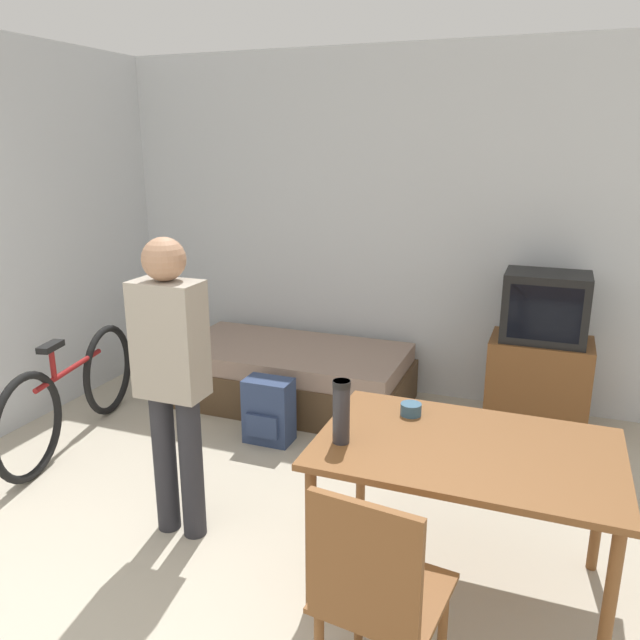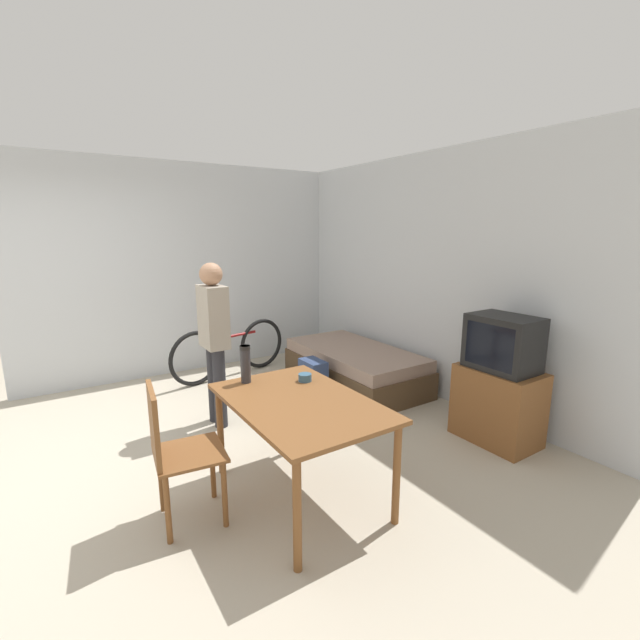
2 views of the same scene
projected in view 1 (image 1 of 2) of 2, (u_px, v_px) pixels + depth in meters
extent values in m
cube|color=silver|center=(360.00, 226.00, 5.01)|extent=(5.04, 0.06, 2.70)
cube|color=#4C3823|center=(291.00, 383.00, 4.94)|extent=(1.83, 0.94, 0.31)
cube|color=gray|center=(291.00, 356.00, 4.88)|extent=(1.77, 0.91, 0.14)
cube|color=brown|center=(537.00, 384.00, 4.44)|extent=(0.69, 0.46, 0.67)
cube|color=black|center=(545.00, 307.00, 4.28)|extent=(0.56, 0.40, 0.48)
cube|color=black|center=(545.00, 314.00, 4.11)|extent=(0.46, 0.01, 0.37)
cube|color=brown|center=(467.00, 449.00, 2.72)|extent=(1.30, 0.85, 0.03)
cylinder|color=brown|center=(311.00, 538.00, 2.69)|extent=(0.05, 0.05, 0.69)
cylinder|color=brown|center=(609.00, 609.00, 2.29)|extent=(0.05, 0.05, 0.69)
cylinder|color=brown|center=(361.00, 461.00, 3.35)|extent=(0.05, 0.05, 0.69)
cylinder|color=brown|center=(600.00, 505.00, 2.94)|extent=(0.05, 0.05, 0.69)
cube|color=brown|center=(384.00, 593.00, 2.20)|extent=(0.47, 0.47, 0.02)
cube|color=brown|center=(363.00, 567.00, 1.97)|extent=(0.39, 0.08, 0.46)
cylinder|color=brown|center=(442.00, 633.00, 2.33)|extent=(0.04, 0.04, 0.46)
cylinder|color=brown|center=(359.00, 602.00, 2.49)|extent=(0.04, 0.04, 0.46)
torus|color=black|center=(108.00, 370.00, 4.71)|extent=(0.18, 0.67, 0.68)
torus|color=black|center=(28.00, 427.00, 3.77)|extent=(0.18, 0.67, 0.68)
cylinder|color=maroon|center=(70.00, 369.00, 4.19)|extent=(0.19, 0.77, 0.04)
cylinder|color=maroon|center=(53.00, 364.00, 3.99)|extent=(0.04, 0.04, 0.20)
cube|color=black|center=(51.00, 347.00, 3.96)|extent=(0.12, 0.21, 0.04)
cylinder|color=#28282D|center=(165.00, 462.00, 3.25)|extent=(0.12, 0.12, 0.78)
cylinder|color=#28282D|center=(191.00, 467.00, 3.20)|extent=(0.12, 0.12, 0.78)
cube|color=#9E9384|center=(169.00, 340.00, 3.04)|extent=(0.34, 0.20, 0.58)
sphere|color=#A87A5B|center=(164.00, 259.00, 2.93)|extent=(0.21, 0.21, 0.21)
cylinder|color=#2D2D33|center=(341.00, 412.00, 2.71)|extent=(0.08, 0.08, 0.29)
cylinder|color=black|center=(342.00, 384.00, 2.67)|extent=(0.08, 0.08, 0.03)
cylinder|color=#335670|center=(411.00, 409.00, 3.01)|extent=(0.10, 0.10, 0.06)
cube|color=navy|center=(269.00, 411.00, 4.27)|extent=(0.32, 0.20, 0.45)
cube|color=navy|center=(262.00, 426.00, 4.18)|extent=(0.23, 0.03, 0.16)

